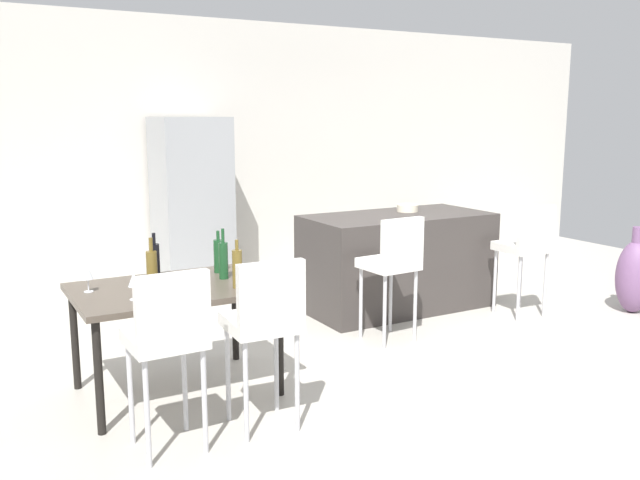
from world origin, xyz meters
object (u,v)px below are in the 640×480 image
(dining_chair_near, at_px, (168,333))
(wine_bottle_middle, at_px, (223,260))
(wine_bottle_right, at_px, (155,260))
(bar_chair_middle, at_px, (527,243))
(kitchen_island, at_px, (397,261))
(bar_chair_left, at_px, (393,259))
(wine_glass_end, at_px, (134,280))
(floor_vase, at_px, (635,276))
(dining_chair_far, at_px, (265,317))
(refrigerator, at_px, (192,205))
(wine_bottle_left, at_px, (237,268))
(fruit_bowl, at_px, (407,208))
(wine_glass_near, at_px, (88,273))
(potted_plant, at_px, (423,237))
(wine_bottle_corner, at_px, (218,256))
(dining_table, at_px, (174,296))
(wine_bottle_far, at_px, (152,266))

(dining_chair_near, bearing_deg, wine_bottle_middle, 52.28)
(wine_bottle_right, bearing_deg, bar_chair_middle, -2.22)
(kitchen_island, distance_m, wine_bottle_middle, 2.37)
(bar_chair_left, height_order, wine_glass_end, bar_chair_left)
(wine_bottle_middle, distance_m, floor_vase, 4.06)
(dining_chair_far, relative_size, refrigerator, 0.57)
(wine_bottle_right, distance_m, floor_vase, 4.49)
(wine_bottle_left, height_order, fruit_bowl, wine_bottle_left)
(kitchen_island, xyz_separation_m, wine_bottle_left, (-2.16, -1.21, 0.41))
(floor_vase, bearing_deg, wine_bottle_right, 172.89)
(floor_vase, bearing_deg, bar_chair_middle, 157.32)
(wine_glass_near, distance_m, refrigerator, 2.90)
(kitchen_island, bearing_deg, wine_glass_near, -164.46)
(dining_chair_far, xyz_separation_m, potted_plant, (3.80, 3.39, -0.39))
(wine_bottle_corner, bearing_deg, dining_table, -150.15)
(kitchen_island, height_order, dining_chair_far, dining_chair_far)
(fruit_bowl, distance_m, floor_vase, 2.24)
(kitchen_island, height_order, wine_bottle_left, wine_bottle_left)
(wine_glass_end, bearing_deg, wine_bottle_far, 59.84)
(dining_chair_far, distance_m, refrigerator, 3.49)
(wine_bottle_corner, bearing_deg, wine_bottle_right, 174.43)
(wine_bottle_left, relative_size, refrigerator, 0.17)
(wine_bottle_right, bearing_deg, dining_table, -80.86)
(bar_chair_left, xyz_separation_m, wine_bottle_middle, (-1.51, -0.11, 0.18))
(bar_chair_middle, relative_size, fruit_bowl, 5.06)
(dining_table, height_order, dining_chair_far, dining_chair_far)
(bar_chair_middle, distance_m, wine_bottle_middle, 3.02)
(floor_vase, bearing_deg, refrigerator, 139.66)
(wine_bottle_left, distance_m, wine_glass_near, 0.95)
(dining_chair_near, bearing_deg, wine_bottle_right, 77.35)
(wine_bottle_corner, distance_m, wine_glass_near, 0.93)
(bar_chair_left, height_order, floor_vase, bar_chair_left)
(refrigerator, xyz_separation_m, floor_vase, (3.37, -2.86, -0.57))
(bar_chair_middle, xyz_separation_m, wine_glass_end, (-3.69, -0.36, 0.17))
(wine_bottle_middle, height_order, floor_vase, wine_bottle_middle)
(floor_vase, xyz_separation_m, potted_plant, (-0.30, 2.85, -0.05))
(wine_bottle_corner, distance_m, fruit_bowl, 2.47)
(wine_bottle_left, xyz_separation_m, floor_vase, (4.03, -0.03, -0.52))
(wine_bottle_left, bearing_deg, wine_glass_end, 177.34)
(bar_chair_left, height_order, dining_chair_near, same)
(dining_table, distance_m, wine_bottle_far, 0.26)
(wine_bottle_far, height_order, fruit_bowl, wine_bottle_far)
(bar_chair_left, height_order, dining_chair_far, same)
(dining_chair_near, bearing_deg, wine_bottle_left, 41.52)
(bar_chair_middle, xyz_separation_m, wine_bottle_left, (-3.02, -0.39, 0.17))
(wine_bottle_right, bearing_deg, dining_chair_near, -102.65)
(wine_bottle_far, relative_size, refrigerator, 0.17)
(dining_chair_near, height_order, wine_bottle_right, wine_bottle_right)
(refrigerator, relative_size, potted_plant, 3.42)
(kitchen_island, xyz_separation_m, wine_bottle_middle, (-2.14, -0.93, 0.42))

